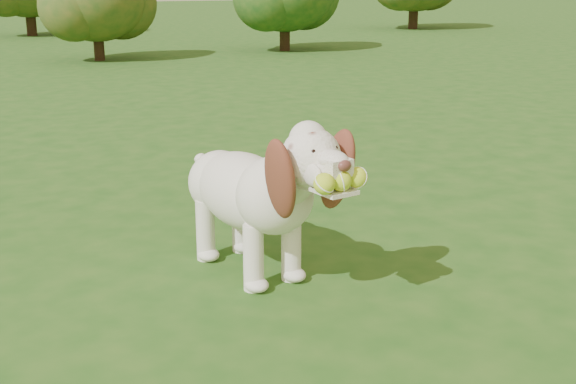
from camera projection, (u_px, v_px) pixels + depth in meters
name	position (u px, v px, depth m)	size (l,w,h in m)	color
ground	(199.00, 280.00, 2.86)	(80.00, 80.00, 0.00)	#1D4C15
dog	(257.00, 189.00, 2.81)	(0.43, 1.05, 0.69)	white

